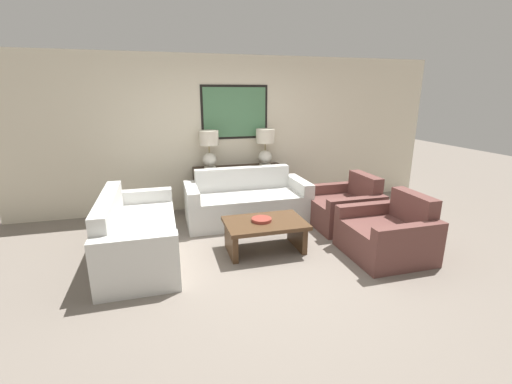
{
  "coord_description": "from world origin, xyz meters",
  "views": [
    {
      "loc": [
        -1.28,
        -3.66,
        2.01
      ],
      "look_at": [
        -0.01,
        0.9,
        0.65
      ],
      "focal_mm": 24.0,
      "sensor_mm": 36.0,
      "label": 1
    }
  ],
  "objects_px": {
    "couch_by_back_wall": "(247,203)",
    "coffee_table": "(265,229)",
    "console_table": "(238,188)",
    "couch_by_side": "(137,235)",
    "table_lamp_left": "(209,146)",
    "armchair_near_back_wall": "(344,208)",
    "table_lamp_right": "(265,144)",
    "armchair_near_camera": "(388,235)",
    "decorative_bowl": "(262,220)"
  },
  "relations": [
    {
      "from": "couch_by_back_wall",
      "to": "couch_by_side",
      "type": "relative_size",
      "value": 1.0
    },
    {
      "from": "coffee_table",
      "to": "armchair_near_camera",
      "type": "height_order",
      "value": "armchair_near_camera"
    },
    {
      "from": "table_lamp_right",
      "to": "armchair_near_back_wall",
      "type": "distance_m",
      "value": 1.79
    },
    {
      "from": "coffee_table",
      "to": "decorative_bowl",
      "type": "relative_size",
      "value": 3.95
    },
    {
      "from": "armchair_near_back_wall",
      "to": "armchair_near_camera",
      "type": "relative_size",
      "value": 1.0
    },
    {
      "from": "console_table",
      "to": "table_lamp_right",
      "type": "distance_m",
      "value": 0.92
    },
    {
      "from": "table_lamp_right",
      "to": "couch_by_back_wall",
      "type": "relative_size",
      "value": 0.33
    },
    {
      "from": "console_table",
      "to": "couch_by_back_wall",
      "type": "distance_m",
      "value": 0.64
    },
    {
      "from": "couch_by_side",
      "to": "armchair_near_back_wall",
      "type": "distance_m",
      "value": 3.09
    },
    {
      "from": "coffee_table",
      "to": "armchair_near_back_wall",
      "type": "distance_m",
      "value": 1.57
    },
    {
      "from": "table_lamp_left",
      "to": "coffee_table",
      "type": "xyz_separation_m",
      "value": [
        0.45,
        -1.8,
        -0.86
      ]
    },
    {
      "from": "couch_by_side",
      "to": "armchair_near_camera",
      "type": "xyz_separation_m",
      "value": [
        3.08,
        -0.8,
        -0.02
      ]
    },
    {
      "from": "decorative_bowl",
      "to": "armchair_near_camera",
      "type": "distance_m",
      "value": 1.63
    },
    {
      "from": "couch_by_back_wall",
      "to": "coffee_table",
      "type": "xyz_separation_m",
      "value": [
        -0.05,
        -1.16,
        0.0
      ]
    },
    {
      "from": "console_table",
      "to": "couch_by_side",
      "type": "height_order",
      "value": "couch_by_side"
    },
    {
      "from": "couch_by_back_wall",
      "to": "couch_by_side",
      "type": "xyz_separation_m",
      "value": [
        -1.65,
        -0.91,
        0.0
      ]
    },
    {
      "from": "table_lamp_right",
      "to": "couch_by_back_wall",
      "type": "bearing_deg",
      "value": -128.18
    },
    {
      "from": "table_lamp_left",
      "to": "armchair_near_back_wall",
      "type": "distance_m",
      "value": 2.46
    },
    {
      "from": "console_table",
      "to": "couch_by_side",
      "type": "bearing_deg",
      "value": -136.95
    },
    {
      "from": "decorative_bowl",
      "to": "armchair_near_back_wall",
      "type": "height_order",
      "value": "armchair_near_back_wall"
    },
    {
      "from": "armchair_near_camera",
      "to": "armchair_near_back_wall",
      "type": "bearing_deg",
      "value": 90.0
    },
    {
      "from": "coffee_table",
      "to": "couch_by_side",
      "type": "bearing_deg",
      "value": 171.15
    },
    {
      "from": "table_lamp_right",
      "to": "armchair_near_camera",
      "type": "height_order",
      "value": "table_lamp_right"
    },
    {
      "from": "table_lamp_left",
      "to": "couch_by_back_wall",
      "type": "relative_size",
      "value": 0.33
    },
    {
      "from": "coffee_table",
      "to": "armchair_near_back_wall",
      "type": "bearing_deg",
      "value": 20.46
    },
    {
      "from": "couch_by_side",
      "to": "decorative_bowl",
      "type": "xyz_separation_m",
      "value": [
        1.56,
        -0.23,
        0.14
      ]
    },
    {
      "from": "couch_by_back_wall",
      "to": "console_table",
      "type": "bearing_deg",
      "value": 90.0
    },
    {
      "from": "armchair_near_back_wall",
      "to": "armchair_near_camera",
      "type": "height_order",
      "value": "same"
    },
    {
      "from": "table_lamp_right",
      "to": "armchair_near_camera",
      "type": "relative_size",
      "value": 0.66
    },
    {
      "from": "console_table",
      "to": "table_lamp_left",
      "type": "xyz_separation_m",
      "value": [
        -0.5,
        -0.0,
        0.77
      ]
    },
    {
      "from": "console_table",
      "to": "couch_by_side",
      "type": "relative_size",
      "value": 0.8
    },
    {
      "from": "table_lamp_right",
      "to": "console_table",
      "type": "bearing_deg",
      "value": 180.0
    },
    {
      "from": "table_lamp_left",
      "to": "couch_by_side",
      "type": "height_order",
      "value": "table_lamp_left"
    },
    {
      "from": "table_lamp_left",
      "to": "decorative_bowl",
      "type": "distance_m",
      "value": 1.97
    },
    {
      "from": "coffee_table",
      "to": "decorative_bowl",
      "type": "distance_m",
      "value": 0.14
    },
    {
      "from": "decorative_bowl",
      "to": "armchair_near_back_wall",
      "type": "relative_size",
      "value": 0.27
    },
    {
      "from": "coffee_table",
      "to": "table_lamp_left",
      "type": "bearing_deg",
      "value": 104.06
    },
    {
      "from": "armchair_near_back_wall",
      "to": "armchair_near_camera",
      "type": "bearing_deg",
      "value": -90.0
    },
    {
      "from": "table_lamp_right",
      "to": "couch_by_side",
      "type": "bearing_deg",
      "value": -144.32
    },
    {
      "from": "console_table",
      "to": "armchair_near_back_wall",
      "type": "bearing_deg",
      "value": -41.15
    },
    {
      "from": "table_lamp_left",
      "to": "decorative_bowl",
      "type": "bearing_deg",
      "value": -77.09
    },
    {
      "from": "armchair_near_camera",
      "to": "table_lamp_left",
      "type": "bearing_deg",
      "value": 129.36
    },
    {
      "from": "couch_by_side",
      "to": "couch_by_back_wall",
      "type": "bearing_deg",
      "value": 28.86
    },
    {
      "from": "table_lamp_right",
      "to": "coffee_table",
      "type": "distance_m",
      "value": 2.07
    },
    {
      "from": "console_table",
      "to": "armchair_near_camera",
      "type": "bearing_deg",
      "value": -58.71
    },
    {
      "from": "table_lamp_left",
      "to": "armchair_near_camera",
      "type": "xyz_separation_m",
      "value": [
        1.92,
        -2.35,
        -0.89
      ]
    },
    {
      "from": "table_lamp_left",
      "to": "decorative_bowl",
      "type": "height_order",
      "value": "table_lamp_left"
    },
    {
      "from": "couch_by_side",
      "to": "coffee_table",
      "type": "xyz_separation_m",
      "value": [
        1.61,
        -0.25,
        0.0
      ]
    },
    {
      "from": "armchair_near_back_wall",
      "to": "armchair_near_camera",
      "type": "xyz_separation_m",
      "value": [
        0.0,
        -1.1,
        0.0
      ]
    },
    {
      "from": "couch_by_back_wall",
      "to": "armchair_near_back_wall",
      "type": "xyz_separation_m",
      "value": [
        1.43,
        -0.61,
        -0.02
      ]
    }
  ]
}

